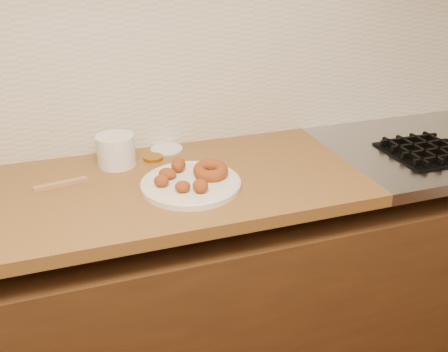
{
  "coord_description": "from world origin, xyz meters",
  "views": [
    {
      "loc": [
        -0.37,
        0.37,
        1.56
      ],
      "look_at": [
        0.05,
        1.6,
        0.93
      ],
      "focal_mm": 38.0,
      "sensor_mm": 36.0,
      "label": 1
    }
  ],
  "objects": [
    {
      "name": "wall_back",
      "position": [
        0.0,
        2.0,
        1.35
      ],
      "size": [
        4.0,
        0.02,
        2.7
      ],
      "primitive_type": "cube",
      "color": "tan",
      "rests_on": "ground"
    },
    {
      "name": "base_cabinet",
      "position": [
        0.0,
        1.69,
        0.39
      ],
      "size": [
        3.6,
        0.6,
        0.77
      ],
      "primitive_type": "cube",
      "color": "#4E3015",
      "rests_on": "floor"
    },
    {
      "name": "backsplash",
      "position": [
        0.0,
        1.99,
        1.2
      ],
      "size": [
        3.6,
        0.02,
        0.6
      ],
      "primitive_type": "cube",
      "color": "beige",
      "rests_on": "wall_back"
    },
    {
      "name": "donut_plate",
      "position": [
        -0.05,
        1.62,
        0.91
      ],
      "size": [
        0.31,
        0.31,
        0.02
      ],
      "primitive_type": "cylinder",
      "color": "white",
      "rests_on": "butcher_block"
    },
    {
      "name": "ring_donut",
      "position": [
        0.01,
        1.64,
        0.94
      ],
      "size": [
        0.12,
        0.12,
        0.05
      ],
      "primitive_type": "torus",
      "rotation": [
        0.1,
        0.0,
        0.1
      ],
      "color": "#92411C",
      "rests_on": "donut_plate"
    },
    {
      "name": "fried_dough_chunks",
      "position": [
        -0.09,
        1.63,
        0.94
      ],
      "size": [
        0.15,
        0.22,
        0.04
      ],
      "color": "#92411C",
      "rests_on": "donut_plate"
    },
    {
      "name": "plastic_tub",
      "position": [
        -0.25,
        1.86,
        0.95
      ],
      "size": [
        0.15,
        0.15,
        0.1
      ],
      "primitive_type": "cylinder",
      "rotation": [
        0.0,
        0.0,
        0.22
      ],
      "color": "white",
      "rests_on": "butcher_block"
    },
    {
      "name": "tub_lid",
      "position": [
        -0.06,
        1.93,
        0.9
      ],
      "size": [
        0.14,
        0.14,
        0.01
      ],
      "primitive_type": "cylinder",
      "rotation": [
        0.0,
        0.0,
        0.28
      ],
      "color": "silver",
      "rests_on": "butcher_block"
    },
    {
      "name": "brass_jar_lid",
      "position": [
        -0.13,
        1.86,
        0.91
      ],
      "size": [
        0.09,
        0.09,
        0.01
      ],
      "primitive_type": "cylinder",
      "rotation": [
        0.0,
        0.0,
        -0.34
      ],
      "color": "#AE771C",
      "rests_on": "butcher_block"
    },
    {
      "name": "wooden_utensil",
      "position": [
        -0.43,
        1.75,
        0.91
      ],
      "size": [
        0.16,
        0.04,
        0.01
      ],
      "primitive_type": "cube",
      "rotation": [
        0.0,
        0.0,
        0.16
      ],
      "color": "#A6774F",
      "rests_on": "butcher_block"
    }
  ]
}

